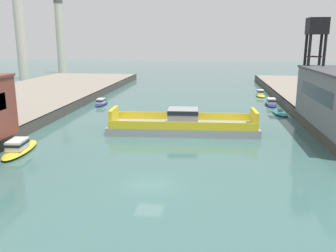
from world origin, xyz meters
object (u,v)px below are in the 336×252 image
moored_boat_mid_right (19,147)px  smokestack_distant_b (20,26)px  smokestack_distant_a (60,34)px  moored_boat_near_left (280,113)px  moored_boat_near_right (101,102)px  crane_tower (316,41)px  chain_ferry (183,125)px  moored_boat_mid_left (260,94)px  moored_boat_far_left (271,103)px

moored_boat_mid_right → smokestack_distant_b: 88.54m
smokestack_distant_a → moored_boat_near_left: bearing=-46.1°
moored_boat_near_left → moored_boat_near_right: bearing=170.8°
crane_tower → chain_ferry: bearing=-153.8°
chain_ferry → moored_boat_mid_right: chain_ferry is taller
moored_boat_near_left → smokestack_distant_b: size_ratio=0.18×
chain_ferry → moored_boat_near_left: bearing=42.0°
chain_ferry → smokestack_distant_b: size_ratio=0.66×
moored_boat_near_right → chain_ferry: bearing=-47.9°
chain_ferry → moored_boat_near_right: (-18.12, 20.04, -0.53)m
moored_boat_near_right → moored_boat_mid_right: (-0.16, -31.98, 0.10)m
moored_boat_mid_right → smokestack_distant_b: (-40.15, 77.16, 16.53)m
chain_ferry → moored_boat_near_left: (16.13, 14.50, -0.80)m
chain_ferry → crane_tower: bearing=26.2°
crane_tower → moored_boat_mid_right: bearing=-150.4°
moored_boat_near_left → smokestack_distant_a: size_ratio=0.21×
chain_ferry → moored_boat_mid_left: (15.43, 35.88, -0.47)m
moored_boat_far_left → moored_boat_mid_left: bearing=92.3°
moored_boat_mid_right → smokestack_distant_b: smokestack_distant_b is taller
moored_boat_near_right → smokestack_distant_b: size_ratio=0.19×
moored_boat_mid_left → crane_tower: 29.13m
chain_ferry → crane_tower: crane_tower is taller
moored_boat_near_left → crane_tower: size_ratio=0.40×
chain_ferry → crane_tower: (19.82, 9.74, 11.62)m
moored_boat_near_left → crane_tower: bearing=-52.1°
moored_boat_mid_right → smokestack_distant_b: size_ratio=0.26×
smokestack_distant_b → smokestack_distant_a: bearing=79.8°
moored_boat_far_left → crane_tower: (3.88, -13.75, 12.09)m
moored_boat_near_left → crane_tower: (3.69, -4.75, 12.42)m
moored_boat_near_left → moored_boat_mid_left: size_ratio=1.06×
chain_ferry → moored_boat_mid_right: 21.84m
moored_boat_mid_right → smokestack_distant_a: smokestack_distant_a is taller
smokestack_distant_a → moored_boat_near_right: bearing=-61.8°
moored_boat_mid_right → smokestack_distant_a: size_ratio=0.29×
chain_ferry → smokestack_distant_a: bearing=121.8°
moored_boat_near_right → moored_boat_mid_right: 31.98m
moored_boat_near_right → smokestack_distant_a: 78.11m
moored_boat_far_left → crane_tower: crane_tower is taller
chain_ferry → moored_boat_mid_right: bearing=-146.9°
chain_ferry → moored_boat_far_left: (15.93, 23.49, -0.47)m
moored_boat_mid_left → smokestack_distant_a: size_ratio=0.19×
moored_boat_mid_left → moored_boat_far_left: 12.40m
chain_ferry → smokestack_distant_a: (-54.40, 87.65, 14.13)m
moored_boat_near_left → moored_boat_mid_right: size_ratio=0.70×
chain_ferry → moored_boat_near_right: 27.03m
moored_boat_mid_left → smokestack_distant_b: bearing=158.3°
smokestack_distant_b → chain_ferry: bearing=-48.1°
moored_boat_mid_left → smokestack_distant_b: size_ratio=0.17×
crane_tower → smokestack_distant_a: bearing=133.6°
moored_boat_near_left → smokestack_distant_a: 102.70m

